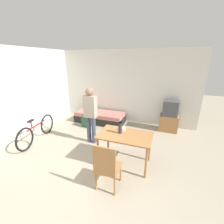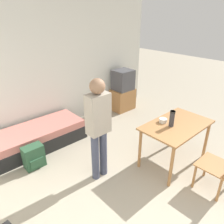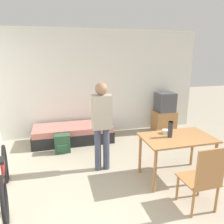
{
  "view_description": "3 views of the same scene",
  "coord_description": "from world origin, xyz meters",
  "px_view_note": "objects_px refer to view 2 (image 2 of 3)",
  "views": [
    {
      "loc": [
        1.73,
        -1.81,
        2.34
      ],
      "look_at": [
        0.37,
        1.85,
        0.97
      ],
      "focal_mm": 24.0,
      "sensor_mm": 36.0,
      "label": 1
    },
    {
      "loc": [
        -1.94,
        -0.53,
        2.47
      ],
      "look_at": [
        0.26,
        1.91,
        0.92
      ],
      "focal_mm": 35.0,
      "sensor_mm": 36.0,
      "label": 2
    },
    {
      "loc": [
        -0.97,
        -1.94,
        2.14
      ],
      "look_at": [
        0.09,
        2.11,
        0.98
      ],
      "focal_mm": 35.0,
      "sensor_mm": 36.0,
      "label": 3
    }
  ],
  "objects_px": {
    "dining_table": "(176,129)",
    "backpack": "(34,157)",
    "mate_bowl": "(163,120)",
    "thermos_flask": "(172,118)",
    "daybed": "(35,138)",
    "tv": "(123,91)",
    "person_standing": "(98,124)"
  },
  "relations": [
    {
      "from": "daybed",
      "to": "mate_bowl",
      "type": "height_order",
      "value": "mate_bowl"
    },
    {
      "from": "backpack",
      "to": "mate_bowl",
      "type": "bearing_deg",
      "value": -36.8
    },
    {
      "from": "tv",
      "to": "backpack",
      "type": "height_order",
      "value": "tv"
    },
    {
      "from": "tv",
      "to": "person_standing",
      "type": "xyz_separation_m",
      "value": [
        -2.11,
        -1.62,
        0.45
      ]
    },
    {
      "from": "dining_table",
      "to": "thermos_flask",
      "type": "bearing_deg",
      "value": 166.59
    },
    {
      "from": "thermos_flask",
      "to": "backpack",
      "type": "bearing_deg",
      "value": 139.61
    },
    {
      "from": "daybed",
      "to": "dining_table",
      "type": "relative_size",
      "value": 1.6
    },
    {
      "from": "dining_table",
      "to": "mate_bowl",
      "type": "distance_m",
      "value": 0.26
    },
    {
      "from": "tv",
      "to": "daybed",
      "type": "bearing_deg",
      "value": -176.73
    },
    {
      "from": "daybed",
      "to": "tv",
      "type": "xyz_separation_m",
      "value": [
        2.52,
        0.14,
        0.3
      ]
    },
    {
      "from": "person_standing",
      "to": "thermos_flask",
      "type": "bearing_deg",
      "value": -28.12
    },
    {
      "from": "person_standing",
      "to": "dining_table",
      "type": "bearing_deg",
      "value": -26.67
    },
    {
      "from": "tv",
      "to": "thermos_flask",
      "type": "distance_m",
      "value": 2.45
    },
    {
      "from": "daybed",
      "to": "backpack",
      "type": "relative_size",
      "value": 4.7
    },
    {
      "from": "tv",
      "to": "thermos_flask",
      "type": "bearing_deg",
      "value": -116.1
    },
    {
      "from": "dining_table",
      "to": "person_standing",
      "type": "bearing_deg",
      "value": 153.33
    },
    {
      "from": "tv",
      "to": "thermos_flask",
      "type": "xyz_separation_m",
      "value": [
        -1.07,
        -2.18,
        0.4
      ]
    },
    {
      "from": "dining_table",
      "to": "mate_bowl",
      "type": "height_order",
      "value": "mate_bowl"
    },
    {
      "from": "thermos_flask",
      "to": "mate_bowl",
      "type": "bearing_deg",
      "value": 85.58
    },
    {
      "from": "daybed",
      "to": "person_standing",
      "type": "relative_size",
      "value": 1.16
    },
    {
      "from": "dining_table",
      "to": "daybed",
      "type": "bearing_deg",
      "value": 127.57
    },
    {
      "from": "dining_table",
      "to": "mate_bowl",
      "type": "xyz_separation_m",
      "value": [
        -0.11,
        0.2,
        0.13
      ]
    },
    {
      "from": "person_standing",
      "to": "thermos_flask",
      "type": "distance_m",
      "value": 1.19
    },
    {
      "from": "mate_bowl",
      "to": "backpack",
      "type": "bearing_deg",
      "value": 143.2
    },
    {
      "from": "daybed",
      "to": "dining_table",
      "type": "bearing_deg",
      "value": -52.43
    },
    {
      "from": "daybed",
      "to": "person_standing",
      "type": "xyz_separation_m",
      "value": [
        0.41,
        -1.47,
        0.75
      ]
    },
    {
      "from": "dining_table",
      "to": "thermos_flask",
      "type": "relative_size",
      "value": 4.44
    },
    {
      "from": "tv",
      "to": "person_standing",
      "type": "bearing_deg",
      "value": -142.59
    },
    {
      "from": "dining_table",
      "to": "backpack",
      "type": "relative_size",
      "value": 2.94
    },
    {
      "from": "mate_bowl",
      "to": "daybed",
      "type": "bearing_deg",
      "value": 128.32
    },
    {
      "from": "dining_table",
      "to": "backpack",
      "type": "distance_m",
      "value": 2.44
    },
    {
      "from": "tv",
      "to": "backpack",
      "type": "bearing_deg",
      "value": -166.06
    }
  ]
}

